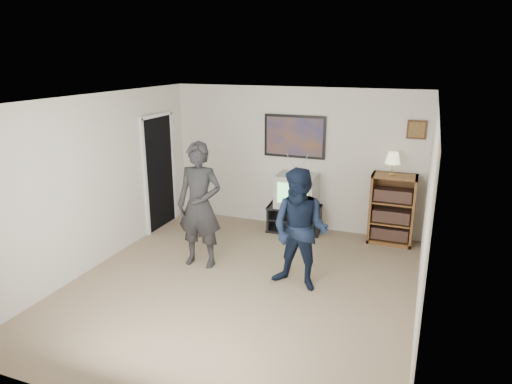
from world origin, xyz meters
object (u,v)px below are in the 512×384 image
Objects in this scene: media_stand at (294,218)px; person_tall at (200,205)px; person_short at (300,230)px; crt_television at (297,190)px; bookshelf at (392,209)px.

person_tall reaches higher than media_stand.
person_tall is at bearing -176.97° from person_short.
person_tall reaches higher than crt_television.
crt_television is at bearing 58.54° from person_tall.
person_tall is (-0.92, -1.80, 0.69)m from media_stand.
media_stand is 1.43× the size of crt_television.
person_tall is at bearing -117.21° from crt_television.
person_short reaches higher than crt_television.
person_short is at bearing -72.43° from crt_television.
bookshelf is at bearing 2.40° from crt_television.
crt_television reaches higher than media_stand.
person_tall is 1.56m from person_short.
person_short is at bearing -9.69° from person_tall.
person_short is (0.63, -1.97, 0.59)m from media_stand.
person_tall is at bearing -121.87° from media_stand.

